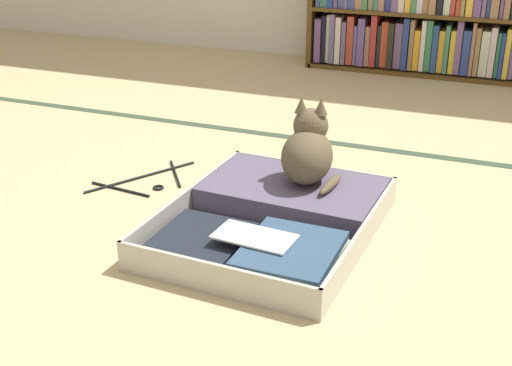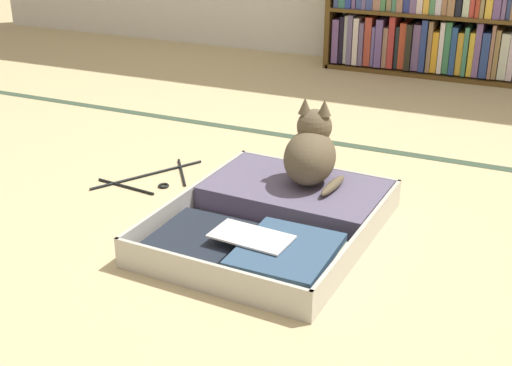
{
  "view_description": "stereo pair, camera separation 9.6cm",
  "coord_description": "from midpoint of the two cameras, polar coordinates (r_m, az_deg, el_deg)",
  "views": [
    {
      "loc": [
        0.7,
        -1.79,
        1.04
      ],
      "look_at": [
        -0.02,
        0.03,
        0.17
      ],
      "focal_mm": 47.99,
      "sensor_mm": 36.0,
      "label": 1
    },
    {
      "loc": [
        0.78,
        -1.75,
        1.04
      ],
      "look_at": [
        -0.02,
        0.03,
        0.17
      ],
      "focal_mm": 47.99,
      "sensor_mm": 36.0,
      "label": 2
    }
  ],
  "objects": [
    {
      "name": "bookshelf",
      "position": [
        4.12,
        16.4,
        13.11
      ],
      "size": [
        1.4,
        0.26,
        0.7
      ],
      "color": "brown",
      "rests_on": "ground_plane"
    },
    {
      "name": "black_cat",
      "position": [
        2.31,
        5.83,
        2.56
      ],
      "size": [
        0.22,
        0.25,
        0.28
      ],
      "color": "brown",
      "rests_on": "open_suitcase"
    },
    {
      "name": "ground_plane",
      "position": [
        2.18,
        1.51,
        -4.52
      ],
      "size": [
        10.0,
        10.0,
        0.0
      ],
      "primitive_type": "plane",
      "color": "tan"
    },
    {
      "name": "tatami_border",
      "position": [
        2.97,
        8.4,
        3.18
      ],
      "size": [
        4.8,
        0.05,
        0.0
      ],
      "color": "#354935",
      "rests_on": "ground_plane"
    },
    {
      "name": "open_suitcase",
      "position": [
        2.22,
        3.18,
        -2.82
      ],
      "size": [
        0.66,
        0.82,
        0.1
      ],
      "color": "beige",
      "rests_on": "ground_plane"
    },
    {
      "name": "clothes_hanger",
      "position": [
        2.62,
        -7.56,
        0.39
      ],
      "size": [
        0.33,
        0.41,
        0.01
      ],
      "color": "black",
      "rests_on": "ground_plane"
    }
  ]
}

